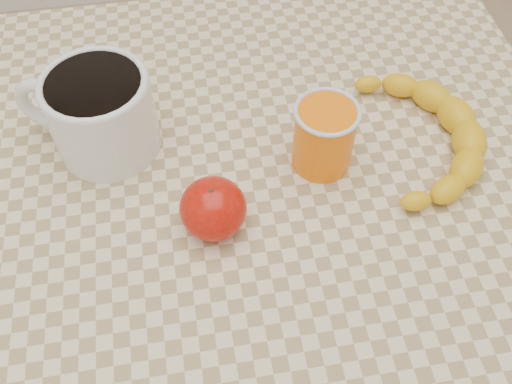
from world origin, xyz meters
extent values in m
cube|color=beige|center=(0.00, 0.00, 0.73)|extent=(0.80, 0.80, 0.04)
cube|color=olive|center=(0.00, 0.00, 0.68)|extent=(0.74, 0.74, 0.06)
cylinder|color=olive|center=(-0.35, 0.35, 0.35)|extent=(0.05, 0.05, 0.71)
cylinder|color=olive|center=(0.35, 0.35, 0.35)|extent=(0.05, 0.05, 0.71)
cylinder|color=silver|center=(-0.16, 0.12, 0.80)|extent=(0.16, 0.16, 0.10)
cylinder|color=black|center=(-0.16, 0.12, 0.85)|extent=(0.11, 0.11, 0.01)
torus|color=silver|center=(-0.16, 0.12, 0.85)|extent=(0.12, 0.12, 0.01)
torus|color=silver|center=(-0.22, 0.14, 0.80)|extent=(0.08, 0.05, 0.08)
cylinder|color=orange|center=(0.09, 0.05, 0.79)|extent=(0.07, 0.07, 0.08)
torus|color=silver|center=(0.09, 0.05, 0.83)|extent=(0.07, 0.07, 0.01)
ellipsoid|color=#9C0905|center=(-0.05, -0.02, 0.78)|extent=(0.09, 0.09, 0.07)
cylinder|color=#382311|center=(-0.05, -0.02, 0.81)|extent=(0.01, 0.01, 0.01)
camera|label=1|loc=(-0.06, -0.37, 1.28)|focal=40.00mm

